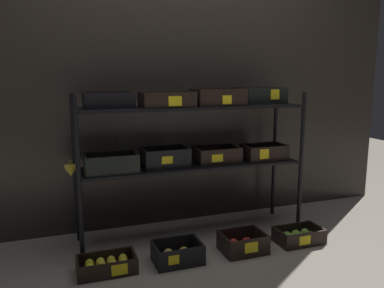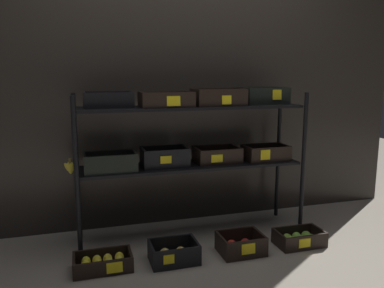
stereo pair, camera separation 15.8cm
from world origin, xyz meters
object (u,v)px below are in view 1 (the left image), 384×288
object	(u,v)px
crate_ground_apple_gold	(177,255)
crate_ground_apple_red	(243,244)
crate_ground_lemon	(107,265)
display_rack	(190,134)
crate_ground_apple_green	(299,236)

from	to	relation	value
crate_ground_apple_gold	crate_ground_apple_red	distance (m)	0.49
crate_ground_lemon	crate_ground_apple_red	world-z (taller)	crate_ground_apple_red
crate_ground_apple_gold	display_rack	bearing A→B (deg)	59.80
crate_ground_apple_gold	crate_ground_apple_red	world-z (taller)	same
crate_ground_apple_red	crate_ground_apple_gold	bearing A→B (deg)	179.25
crate_ground_apple_gold	crate_ground_apple_red	bearing A→B (deg)	-0.75
crate_ground_apple_gold	crate_ground_apple_green	bearing A→B (deg)	-0.65
crate_ground_apple_gold	crate_ground_apple_red	xyz separation A→B (m)	(0.49, -0.01, 0.00)
crate_ground_lemon	crate_ground_apple_gold	distance (m)	0.47
display_rack	crate_ground_apple_red	world-z (taller)	display_rack
display_rack	crate_ground_apple_green	xyz separation A→B (m)	(0.72, -0.40, -0.76)
crate_ground_lemon	crate_ground_apple_red	xyz separation A→B (m)	(0.95, -0.03, 0.01)
display_rack	crate_ground_lemon	bearing A→B (deg)	-152.07
display_rack	crate_ground_apple_green	size ratio (longest dim) A/B	5.15
crate_ground_lemon	crate_ground_apple_green	world-z (taller)	crate_ground_apple_green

